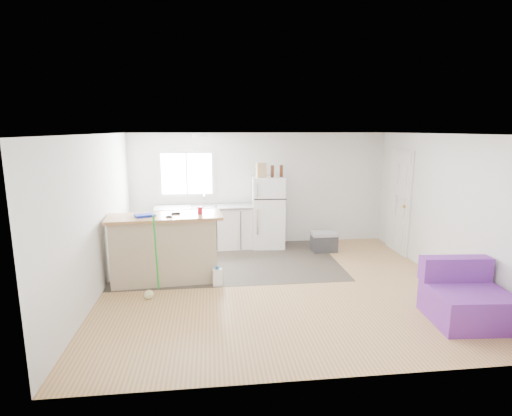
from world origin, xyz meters
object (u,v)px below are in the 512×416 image
(red_cup, at_px, (200,210))
(blue_tray, at_px, (145,215))
(kitchen_cabinets, at_px, (205,227))
(cardboard_box, at_px, (261,170))
(cleaner_jug, at_px, (218,277))
(bottle_right, at_px, (281,171))
(cooler, at_px, (324,241))
(peninsula, at_px, (165,248))
(mop, at_px, (151,283))
(refrigerator, at_px, (268,212))
(bottle_left, at_px, (272,171))
(purple_seat, at_px, (466,300))

(red_cup, xyz_separation_m, blue_tray, (-0.87, -0.09, -0.04))
(kitchen_cabinets, distance_m, cardboard_box, 1.68)
(cleaner_jug, relative_size, bottle_right, 1.33)
(cooler, xyz_separation_m, cardboard_box, (-1.26, 0.39, 1.44))
(peninsula, distance_m, cooler, 3.35)
(kitchen_cabinets, xyz_separation_m, bottle_right, (1.60, -0.07, 1.16))
(cleaner_jug, height_order, mop, mop)
(kitchen_cabinets, xyz_separation_m, cardboard_box, (1.18, -0.10, 1.19))
(refrigerator, xyz_separation_m, bottle_left, (0.07, -0.09, 0.87))
(peninsula, distance_m, blue_tray, 0.64)
(mop, height_order, red_cup, mop)
(cooler, height_order, cardboard_box, cardboard_box)
(peninsula, bearing_deg, mop, -106.97)
(purple_seat, bearing_deg, cardboard_box, 126.71)
(refrigerator, bearing_deg, bottle_right, -9.06)
(cardboard_box, height_order, bottle_right, cardboard_box)
(kitchen_cabinets, height_order, bottle_left, bottle_left)
(red_cup, bearing_deg, cooler, 27.19)
(purple_seat, height_order, cardboard_box, cardboard_box)
(blue_tray, bearing_deg, peninsula, 9.40)
(cleaner_jug, bearing_deg, cooler, 33.66)
(cleaner_jug, relative_size, blue_tray, 1.10)
(bottle_right, bearing_deg, cleaner_jug, -124.17)
(peninsula, height_order, cooler, peninsula)
(cardboard_box, bearing_deg, bottle_left, -2.16)
(cooler, height_order, blue_tray, blue_tray)
(refrigerator, bearing_deg, cardboard_box, -149.56)
(red_cup, height_order, bottle_right, bottle_right)
(bottle_left, bearing_deg, cleaner_jug, -120.74)
(peninsula, bearing_deg, bottle_left, 35.46)
(cleaner_jug, xyz_separation_m, blue_tray, (-1.13, 0.25, 0.99))
(peninsula, bearing_deg, refrigerator, 37.95)
(cleaner_jug, xyz_separation_m, cardboard_box, (0.96, 2.01, 1.50))
(bottle_left, bearing_deg, refrigerator, 127.59)
(kitchen_cabinets, height_order, refrigerator, refrigerator)
(blue_tray, bearing_deg, cleaner_jug, -12.74)
(cardboard_box, xyz_separation_m, bottle_left, (0.23, -0.01, -0.02))
(cooler, height_order, bottle_left, bottle_left)
(peninsula, bearing_deg, bottle_right, 33.51)
(refrigerator, height_order, purple_seat, refrigerator)
(purple_seat, height_order, bottle_right, bottle_right)
(cooler, bearing_deg, bottle_right, 152.54)
(red_cup, bearing_deg, purple_seat, -28.57)
(blue_tray, relative_size, bottle_right, 1.20)
(refrigerator, relative_size, mop, 1.16)
(peninsula, relative_size, cleaner_jug, 5.60)
(cooler, distance_m, cardboard_box, 1.95)
(purple_seat, distance_m, red_cup, 4.04)
(refrigerator, xyz_separation_m, bottle_right, (0.26, -0.06, 0.87))
(red_cup, bearing_deg, bottle_right, 45.90)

